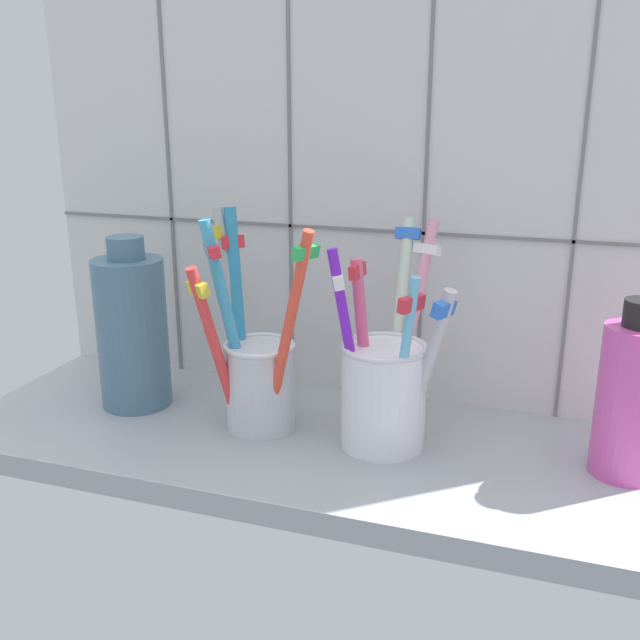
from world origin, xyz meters
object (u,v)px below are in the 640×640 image
at_px(ceramic_vase, 132,330).
at_px(toothbrush_cup_right, 385,384).
at_px(toothbrush_cup_left, 256,369).
at_px(soap_bottle, 632,398).

bearing_deg(ceramic_vase, toothbrush_cup_right, -1.74).
relative_size(toothbrush_cup_left, toothbrush_cup_right, 1.04).
bearing_deg(toothbrush_cup_right, ceramic_vase, 178.26).
distance_m(toothbrush_cup_right, soap_bottle, 0.19).
xyz_separation_m(toothbrush_cup_left, ceramic_vase, (-0.13, 0.01, 0.02)).
xyz_separation_m(toothbrush_cup_left, toothbrush_cup_right, (0.11, 0.00, -0.00)).
relative_size(ceramic_vase, soap_bottle, 1.16).
xyz_separation_m(toothbrush_cup_left, soap_bottle, (0.30, 0.01, 0.01)).
xyz_separation_m(ceramic_vase, soap_bottle, (0.43, 0.00, -0.01)).
bearing_deg(ceramic_vase, soap_bottle, 0.35).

